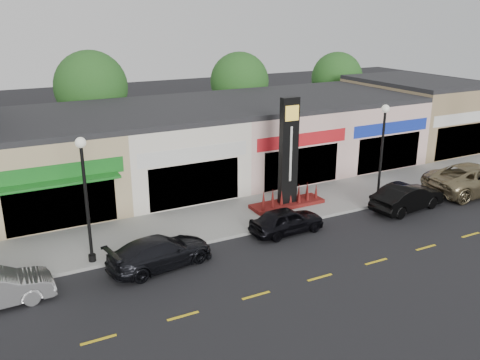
{
  "coord_description": "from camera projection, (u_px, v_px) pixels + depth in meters",
  "views": [
    {
      "loc": [
        -11.45,
        -17.86,
        10.36
      ],
      "look_at": [
        -0.04,
        4.0,
        2.16
      ],
      "focal_mm": 38.0,
      "sensor_mm": 36.0,
      "label": 1
    }
  ],
  "objects": [
    {
      "name": "tree_rear_west",
      "position": [
        91.0,
        87.0,
        36.32
      ],
      "size": [
        5.2,
        5.2,
        7.83
      ],
      "color": "#382619",
      "rests_on": "ground"
    },
    {
      "name": "curb",
      "position": [
        259.0,
        231.0,
        25.06
      ],
      "size": [
        52.0,
        0.2,
        0.15
      ],
      "primitive_type": "cube",
      "color": "gray",
      "rests_on": "ground"
    },
    {
      "name": "shop_cream",
      "position": [
        164.0,
        146.0,
        31.56
      ],
      "size": [
        7.0,
        10.01,
        4.8
      ],
      "color": "white",
      "rests_on": "ground"
    },
    {
      "name": "shop_pink_e",
      "position": [
        343.0,
        124.0,
        37.7
      ],
      "size": [
        7.0,
        10.01,
        4.8
      ],
      "color": "beige",
      "rests_on": "ground"
    },
    {
      "name": "car_gold_suv",
      "position": [
        476.0,
        178.0,
        30.3
      ],
      "size": [
        3.55,
        6.62,
        1.77
      ],
      "primitive_type": "imported",
      "rotation": [
        0.0,
        0.0,
        1.47
      ],
      "color": "#877956",
      "rests_on": "ground"
    },
    {
      "name": "lamp_west_near",
      "position": [
        85.0,
        188.0,
        20.81
      ],
      "size": [
        0.44,
        0.44,
        5.47
      ],
      "color": "black",
      "rests_on": "sidewalk"
    },
    {
      "name": "tree_rear_east",
      "position": [
        337.0,
        78.0,
        46.17
      ],
      "size": [
        4.6,
        4.6,
        6.94
      ],
      "color": "#382619",
      "rests_on": "ground"
    },
    {
      "name": "ground",
      "position": [
        281.0,
        249.0,
        23.32
      ],
      "size": [
        120.0,
        120.0,
        0.0
      ],
      "primitive_type": "plane",
      "color": "black",
      "rests_on": "ground"
    },
    {
      "name": "shop_beige",
      "position": [
        45.0,
        161.0,
        28.47
      ],
      "size": [
        7.0,
        10.85,
        4.8
      ],
      "color": "tan",
      "rests_on": "ground"
    },
    {
      "name": "sidewalk",
      "position": [
        238.0,
        215.0,
        26.96
      ],
      "size": [
        52.0,
        4.3,
        0.15
      ],
      "primitive_type": "cube",
      "color": "gray",
      "rests_on": "ground"
    },
    {
      "name": "lamp_east_near",
      "position": [
        382.0,
        143.0,
        27.84
      ],
      "size": [
        0.44,
        0.44,
        5.47
      ],
      "color": "black",
      "rests_on": "sidewalk"
    },
    {
      "name": "car_dark_sedan",
      "position": [
        160.0,
        252.0,
        21.52
      ],
      "size": [
        2.6,
        4.85,
        1.34
      ],
      "primitive_type": "imported",
      "rotation": [
        0.0,
        0.0,
        1.74
      ],
      "color": "black",
      "rests_on": "ground"
    },
    {
      "name": "car_black_sedan",
      "position": [
        287.0,
        220.0,
        24.82
      ],
      "size": [
        1.68,
        3.85,
        1.29
      ],
      "primitive_type": "imported",
      "rotation": [
        0.0,
        0.0,
        1.61
      ],
      "color": "black",
      "rests_on": "ground"
    },
    {
      "name": "shop_tan",
      "position": [
        413.0,
        113.0,
        40.7
      ],
      "size": [
        7.0,
        10.01,
        5.3
      ],
      "color": "#8C7651",
      "rests_on": "ground"
    },
    {
      "name": "car_black_conv",
      "position": [
        407.0,
        197.0,
        27.67
      ],
      "size": [
        2.08,
        4.65,
        1.48
      ],
      "primitive_type": "imported",
      "rotation": [
        0.0,
        0.0,
        1.69
      ],
      "color": "black",
      "rests_on": "ground"
    },
    {
      "name": "tree_rear_mid",
      "position": [
        239.0,
        82.0,
        41.69
      ],
      "size": [
        4.8,
        4.8,
        7.29
      ],
      "color": "#382619",
      "rests_on": "ground"
    },
    {
      "name": "pylon_sign",
      "position": [
        288.0,
        169.0,
        27.45
      ],
      "size": [
        4.2,
        1.3,
        6.0
      ],
      "color": "#601013",
      "rests_on": "sidewalk"
    },
    {
      "name": "shop_pink_w",
      "position": [
        261.0,
        134.0,
        34.63
      ],
      "size": [
        7.0,
        10.01,
        4.8
      ],
      "color": "beige",
      "rests_on": "ground"
    }
  ]
}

